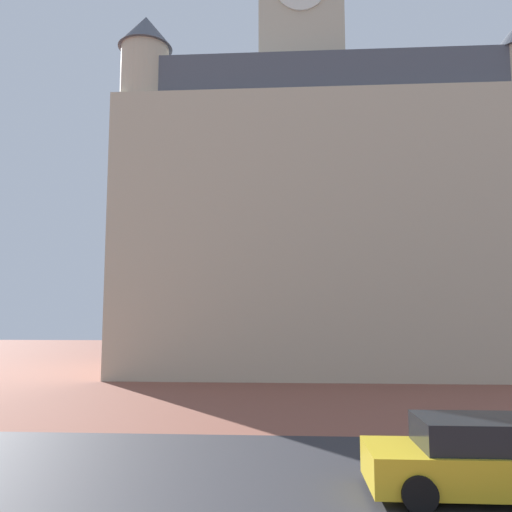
% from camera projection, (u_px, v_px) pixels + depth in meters
% --- Properties ---
extents(ground_plane, '(120.00, 120.00, 0.00)m').
position_uv_depth(ground_plane, '(236.00, 455.00, 12.95)').
color(ground_plane, brown).
extents(street_asphalt_strip, '(120.00, 6.75, 0.00)m').
position_uv_depth(street_asphalt_strip, '(230.00, 469.00, 11.72)').
color(street_asphalt_strip, '#2D2D33').
rests_on(street_asphalt_strip, ground_plane).
extents(landmark_building, '(24.93, 14.96, 33.02)m').
position_uv_depth(landmark_building, '(322.00, 218.00, 34.89)').
color(landmark_building, beige).
rests_on(landmark_building, ground_plane).
extents(car_yellow, '(4.56, 2.07, 1.47)m').
position_uv_depth(car_yellow, '(486.00, 459.00, 10.01)').
color(car_yellow, gold).
rests_on(car_yellow, ground_plane).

